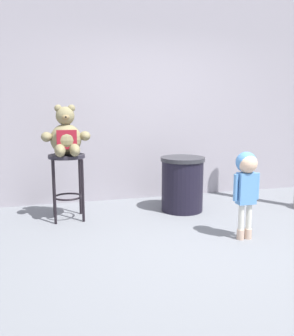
# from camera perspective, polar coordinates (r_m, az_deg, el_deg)

# --- Properties ---
(ground_plane) EXTENTS (24.00, 24.00, 0.00)m
(ground_plane) POSITION_cam_1_polar(r_m,az_deg,el_deg) (3.76, 9.64, -12.20)
(ground_plane) COLOR slate
(building_wall) EXTENTS (6.45, 0.30, 3.91)m
(building_wall) POSITION_cam_1_polar(r_m,az_deg,el_deg) (5.67, -0.10, 15.43)
(building_wall) COLOR #958F99
(building_wall) RESTS_ON ground_plane
(bar_stool_with_teddy) EXTENTS (0.44, 0.44, 0.80)m
(bar_stool_with_teddy) POSITION_cam_1_polar(r_m,az_deg,el_deg) (4.59, -12.21, -0.68)
(bar_stool_with_teddy) COLOR #24222B
(bar_stool_with_teddy) RESTS_ON ground_plane
(teddy_bear) EXTENTS (0.58, 0.52, 0.60)m
(teddy_bear) POSITION_cam_1_polar(r_m,az_deg,el_deg) (4.51, -12.38, 4.70)
(teddy_bear) COLOR #7E7451
(teddy_bear) RESTS_ON bar_stool_with_teddy
(child_walking) EXTENTS (0.29, 0.23, 0.92)m
(child_walking) POSITION_cam_1_polar(r_m,az_deg,el_deg) (3.93, 15.09, -1.26)
(child_walking) COLOR #C5A58F
(child_walking) RESTS_ON ground_plane
(trash_bin) EXTENTS (0.58, 0.58, 0.72)m
(trash_bin) POSITION_cam_1_polar(r_m,az_deg,el_deg) (4.92, 5.46, -2.44)
(trash_bin) COLOR black
(trash_bin) RESTS_ON ground_plane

